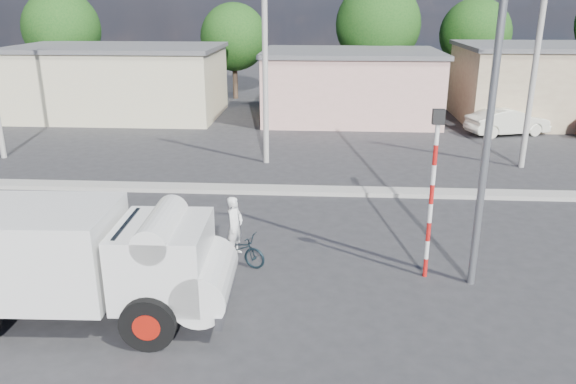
# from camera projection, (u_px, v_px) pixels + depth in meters

# --- Properties ---
(ground_plane) EXTENTS (120.00, 120.00, 0.00)m
(ground_plane) POSITION_uv_depth(u_px,v_px,m) (299.00, 301.00, 13.32)
(ground_plane) COLOR #2B2B2D
(ground_plane) RESTS_ON ground
(median) EXTENTS (40.00, 0.80, 0.16)m
(median) POSITION_uv_depth(u_px,v_px,m) (309.00, 191.00, 20.85)
(median) COLOR #99968E
(median) RESTS_ON ground
(truck) EXTENTS (6.40, 2.74, 2.61)m
(truck) POSITION_uv_depth(u_px,v_px,m) (84.00, 259.00, 12.17)
(truck) COLOR black
(truck) RESTS_ON ground
(bicycle) EXTENTS (1.85, 1.20, 0.92)m
(bicycle) POSITION_uv_depth(u_px,v_px,m) (236.00, 249.00, 15.06)
(bicycle) COLOR black
(bicycle) RESTS_ON ground
(cyclist) EXTENTS (0.58, 0.69, 1.62)m
(cyclist) POSITION_uv_depth(u_px,v_px,m) (235.00, 237.00, 14.94)
(cyclist) COLOR white
(cyclist) RESTS_ON ground
(car_cream) EXTENTS (4.56, 2.70, 1.42)m
(car_cream) POSITION_uv_depth(u_px,v_px,m) (508.00, 122.00, 29.67)
(car_cream) COLOR silver
(car_cream) RESTS_ON ground
(traffic_pole) EXTENTS (0.28, 0.18, 4.36)m
(traffic_pole) POSITION_uv_depth(u_px,v_px,m) (433.00, 181.00, 13.70)
(traffic_pole) COLOR red
(traffic_pole) RESTS_ON ground
(streetlight) EXTENTS (2.34, 0.22, 9.00)m
(streetlight) POSITION_uv_depth(u_px,v_px,m) (486.00, 85.00, 12.60)
(streetlight) COLOR slate
(streetlight) RESTS_ON ground
(building_row) EXTENTS (37.80, 7.30, 4.44)m
(building_row) POSITION_uv_depth(u_px,v_px,m) (335.00, 83.00, 33.34)
(building_row) COLOR beige
(building_row) RESTS_ON ground
(tree_row) EXTENTS (51.24, 7.43, 8.42)m
(tree_row) POSITION_uv_depth(u_px,v_px,m) (428.00, 29.00, 38.20)
(tree_row) COLOR #38281E
(tree_row) RESTS_ON ground
(utility_poles) EXTENTS (35.40, 0.24, 8.00)m
(utility_poles) POSITION_uv_depth(u_px,v_px,m) (392.00, 70.00, 23.14)
(utility_poles) COLOR #99968E
(utility_poles) RESTS_ON ground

